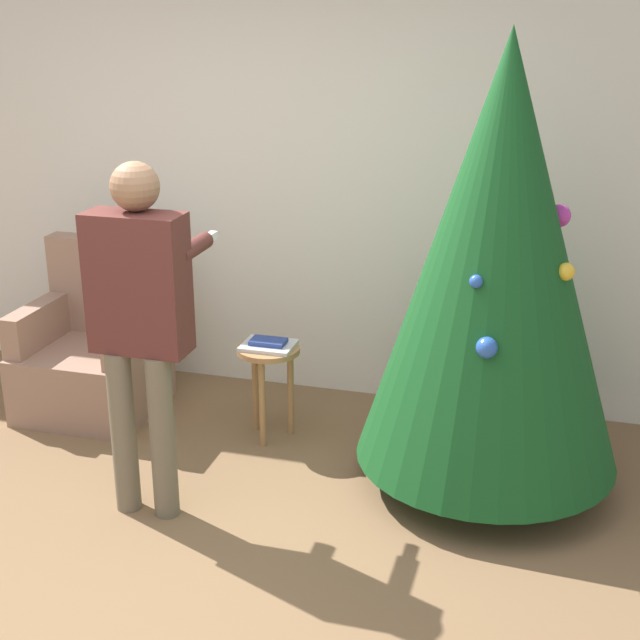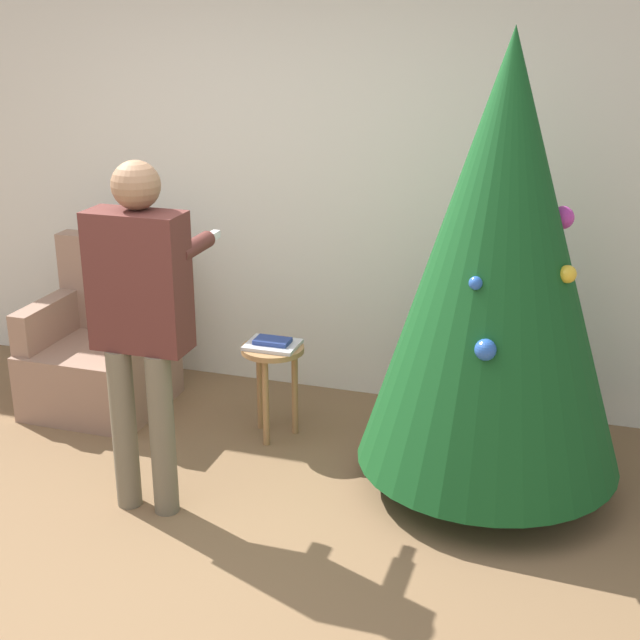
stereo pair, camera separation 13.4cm
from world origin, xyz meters
TOP-DOWN VIEW (x-y plane):
  - ground_plane at (0.00, 0.00)m, footprint 14.00×14.00m
  - wall_back at (0.00, 2.23)m, footprint 8.00×0.06m
  - christmas_tree at (1.33, 1.30)m, footprint 1.30×1.30m
  - armchair at (-1.01, 1.58)m, footprint 0.75×0.71m
  - person_standing at (-0.20, 0.64)m, footprint 0.46×0.57m
  - side_stool at (0.12, 1.48)m, footprint 0.35×0.35m
  - laptop at (0.12, 1.48)m, footprint 0.28×0.23m
  - book at (0.12, 1.48)m, footprint 0.19×0.12m

SIDE VIEW (x-z plane):
  - ground_plane at x=0.00m, z-range 0.00..0.00m
  - armchair at x=-1.01m, z-range -0.16..0.83m
  - side_stool at x=0.12m, z-range 0.16..0.70m
  - laptop at x=0.12m, z-range 0.54..0.56m
  - book at x=0.12m, z-range 0.56..0.58m
  - person_standing at x=-0.20m, z-range 0.17..1.85m
  - christmas_tree at x=1.33m, z-range 0.08..2.31m
  - wall_back at x=0.00m, z-range 0.00..2.70m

